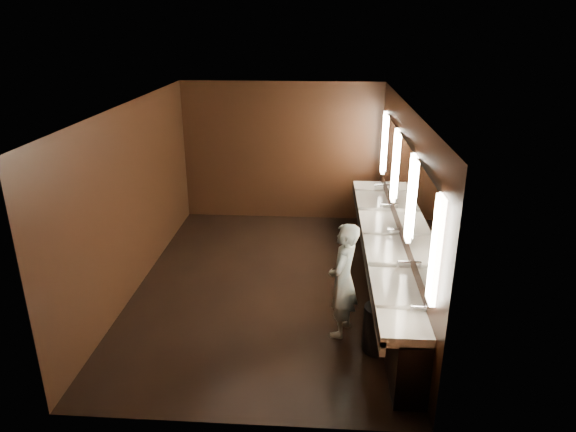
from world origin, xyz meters
name	(u,v)px	position (x,y,z in m)	size (l,w,h in m)	color
floor	(267,284)	(0.00, 0.00, 0.00)	(6.00, 6.00, 0.00)	black
ceiling	(264,105)	(0.00, 0.00, 2.80)	(4.00, 6.00, 0.02)	#2D2D2B
wall_back	(282,152)	(0.00, 3.00, 1.40)	(4.00, 0.02, 2.80)	black
wall_front	(231,306)	(0.00, -3.00, 1.40)	(4.00, 0.02, 2.80)	black
wall_left	(134,198)	(-2.00, 0.00, 1.40)	(0.02, 6.00, 2.80)	black
wall_right	(402,204)	(2.00, 0.00, 1.40)	(0.02, 6.00, 2.80)	black
sink_counter	(384,259)	(1.79, 0.00, 0.50)	(0.55, 5.40, 1.01)	black
mirror_band	(403,181)	(1.98, 0.00, 1.75)	(0.06, 5.03, 1.15)	#FCEBCA
person	(343,280)	(1.12, -1.25, 0.78)	(0.57, 0.37, 1.56)	#92C3D9
trash_bin	(379,328)	(1.58, -1.60, 0.30)	(0.39, 0.39, 0.61)	black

